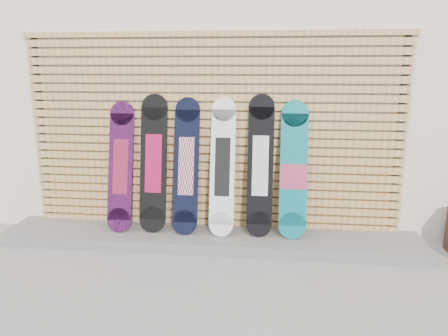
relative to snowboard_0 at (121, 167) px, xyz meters
The scene contains 10 objects.
ground 1.62m from the snowboard_0, 33.20° to the right, with size 80.00×80.00×0.00m, color gray.
building 3.35m from the snowboard_0, 58.83° to the left, with size 12.00×5.00×3.60m, color white.
concrete_step 1.27m from the snowboard_0, ahead, with size 4.60×0.70×0.12m, color slate.
slat_wall 1.10m from the snowboard_0, 11.90° to the left, with size 4.26×0.08×2.29m.
snowboard_0 is the anchor object (origin of this frame).
snowboard_1 0.38m from the snowboard_0, ahead, with size 0.30×0.34×1.51m.
snowboard_2 0.75m from the snowboard_0, ahead, with size 0.28×0.36×1.48m.
snowboard_3 1.15m from the snowboard_0, ahead, with size 0.27×0.36×1.48m.
snowboard_4 1.56m from the snowboard_0, ahead, with size 0.28×0.33×1.52m.
snowboard_5 1.91m from the snowboard_0, ahead, with size 0.29×0.36×1.46m.
Camera 1 is at (0.53, -3.82, 1.93)m, focal length 35.00 mm.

